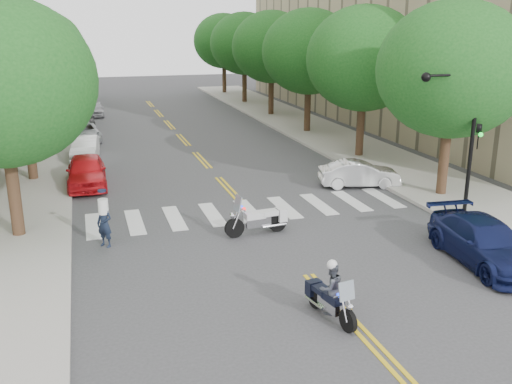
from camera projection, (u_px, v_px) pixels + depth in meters
name	position (u px, v px, depth m)	size (l,w,h in m)	color
ground	(308.00, 275.00, 17.57)	(140.00, 140.00, 0.00)	#38383A
sidewalk_left	(30.00, 148.00, 35.04)	(5.00, 60.00, 0.15)	#9E9991
sidewalk_right	(316.00, 131.00, 40.37)	(5.00, 60.00, 0.15)	#9E9991
tree_l_0	(0.00, 82.00, 19.01)	(6.40, 6.40, 8.45)	#382316
tree_l_1	(21.00, 66.00, 26.34)	(6.40, 6.40, 8.45)	#382316
tree_l_2	(32.00, 56.00, 33.67)	(6.40, 6.40, 8.45)	#382316
tree_l_3	(40.00, 50.00, 41.00)	(6.40, 6.40, 8.45)	#382316
tree_l_4	(45.00, 46.00, 48.33)	(6.40, 6.40, 8.45)	#382316
tree_l_5	(49.00, 43.00, 55.66)	(6.40, 6.40, 8.45)	#382316
tree_r_0	(453.00, 70.00, 23.95)	(6.40, 6.40, 8.45)	#382316
tree_r_1	(364.00, 59.00, 31.28)	(6.40, 6.40, 8.45)	#382316
tree_r_2	(309.00, 52.00, 38.61)	(6.40, 6.40, 8.45)	#382316
tree_r_3	(271.00, 47.00, 45.94)	(6.40, 6.40, 8.45)	#382316
tree_r_4	(244.00, 44.00, 53.27)	(6.40, 6.40, 8.45)	#382316
tree_r_5	(224.00, 41.00, 60.60)	(6.40, 6.40, 8.45)	#382316
traffic_signal_pole	(463.00, 124.00, 21.88)	(2.82, 0.42, 6.00)	black
motorcycle_police	(330.00, 292.00, 14.83)	(0.78, 2.04, 1.66)	black
motorcycle_parked	(262.00, 219.00, 20.88)	(2.43, 0.71, 1.57)	black
officer_standing	(105.00, 224.00, 19.59)	(0.60, 0.40, 1.65)	#151E30
convertible	(359.00, 174.00, 26.87)	(1.31, 3.77, 1.24)	silver
sedan_blue	(485.00, 242.00, 18.27)	(1.98, 4.87, 1.41)	#0F1641
parked_car_a	(86.00, 171.00, 26.81)	(1.78, 4.41, 1.50)	red
parked_car_b	(85.00, 148.00, 32.12)	(1.37, 3.92, 1.29)	white
parked_car_c	(83.00, 132.00, 37.16)	(1.96, 4.26, 1.18)	#9EA0A5
parked_car_d	(82.00, 120.00, 41.74)	(1.73, 4.25, 1.23)	black
parked_car_e	(95.00, 109.00, 47.09)	(1.40, 3.49, 1.19)	#97979C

